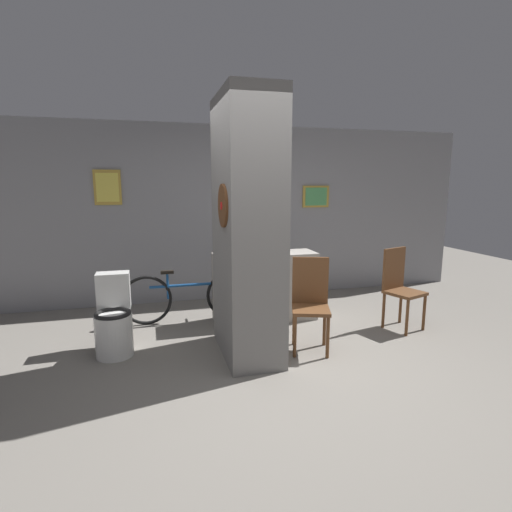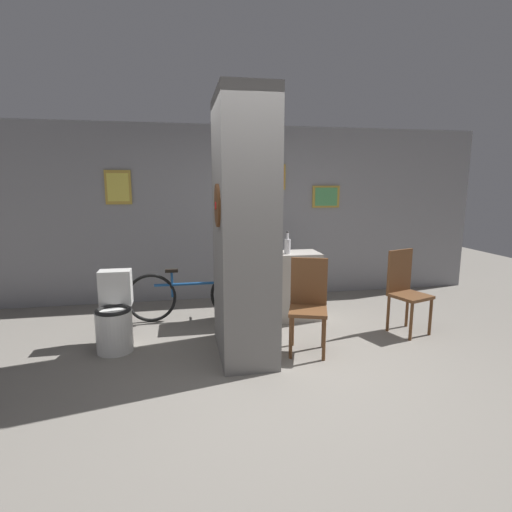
{
  "view_description": "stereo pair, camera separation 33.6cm",
  "coord_description": "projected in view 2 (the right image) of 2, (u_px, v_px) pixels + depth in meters",
  "views": [
    {
      "loc": [
        -1.07,
        -3.33,
        1.75
      ],
      "look_at": [
        0.07,
        0.93,
        0.95
      ],
      "focal_mm": 28.0,
      "sensor_mm": 36.0,
      "label": 1
    },
    {
      "loc": [
        -0.74,
        -3.4,
        1.75
      ],
      "look_at": [
        0.07,
        0.93,
        0.95
      ],
      "focal_mm": 28.0,
      "sensor_mm": 36.0,
      "label": 2
    }
  ],
  "objects": [
    {
      "name": "wall_back",
      "position": [
        230.0,
        214.0,
        6.05
      ],
      "size": [
        8.0,
        0.09,
        2.6
      ],
      "color": "gray",
      "rests_on": "ground_plane"
    },
    {
      "name": "counter_shelf",
      "position": [
        268.0,
        287.0,
        5.15
      ],
      "size": [
        1.32,
        0.44,
        0.88
      ],
      "color": "gray",
      "rests_on": "ground_plane"
    },
    {
      "name": "ground_plane",
      "position": [
        267.0,
        373.0,
        3.74
      ],
      "size": [
        14.0,
        14.0,
        0.0
      ],
      "primitive_type": "plane",
      "color": "slate"
    },
    {
      "name": "toilet",
      "position": [
        115.0,
        318.0,
        4.24
      ],
      "size": [
        0.37,
        0.53,
        0.82
      ],
      "color": "white",
      "rests_on": "ground_plane"
    },
    {
      "name": "bicycle",
      "position": [
        194.0,
        295.0,
        5.17
      ],
      "size": [
        1.7,
        0.42,
        0.68
      ],
      "color": "black",
      "rests_on": "ground_plane"
    },
    {
      "name": "pillar_center",
      "position": [
        244.0,
        229.0,
        3.99
      ],
      "size": [
        0.57,
        1.06,
        2.6
      ],
      "color": "gray",
      "rests_on": "ground_plane"
    },
    {
      "name": "bottle_tall",
      "position": [
        287.0,
        245.0,
        5.02
      ],
      "size": [
        0.08,
        0.08,
        0.29
      ],
      "color": "silver",
      "rests_on": "counter_shelf"
    },
    {
      "name": "chair_near_pillar",
      "position": [
        308.0,
        301.0,
        4.18
      ],
      "size": [
        0.49,
        0.49,
        0.98
      ],
      "rotation": [
        0.0,
        0.0,
        -0.33
      ],
      "color": "brown",
      "rests_on": "ground_plane"
    },
    {
      "name": "chair_by_doorway",
      "position": [
        405.0,
        288.0,
        4.72
      ],
      "size": [
        0.49,
        0.49,
        0.98
      ],
      "rotation": [
        0.0,
        0.0,
        0.33
      ],
      "color": "brown",
      "rests_on": "ground_plane"
    }
  ]
}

